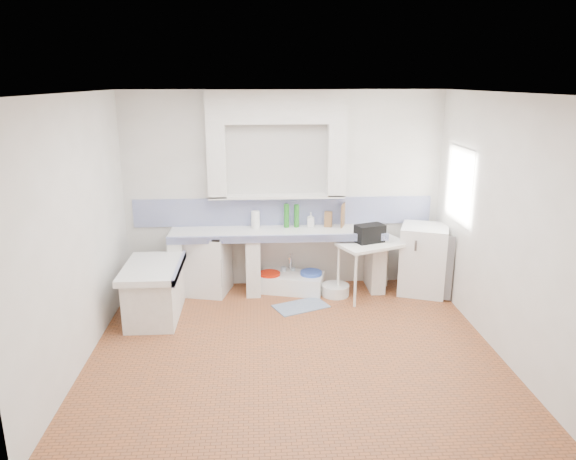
{
  "coord_description": "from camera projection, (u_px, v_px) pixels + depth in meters",
  "views": [
    {
      "loc": [
        -0.4,
        -5.41,
        2.92
      ],
      "look_at": [
        0.0,
        1.0,
        1.1
      ],
      "focal_mm": 33.08,
      "sensor_mm": 36.0,
      "label": 1
    }
  ],
  "objects": [
    {
      "name": "paper_towel",
      "position": [
        255.0,
        219.0,
        7.49
      ],
      "size": [
        0.13,
        0.13,
        0.24
      ],
      "primitive_type": "cylinder",
      "rotation": [
        0.0,
        0.0,
        -0.09
      ],
      "color": "white",
      "rests_on": "counter_slab"
    },
    {
      "name": "counter_lip",
      "position": [
        279.0,
        239.0,
        7.14
      ],
      "size": [
        3.0,
        0.04,
        0.1
      ],
      "primitive_type": "cube",
      "color": "navy",
      "rests_on": "ground"
    },
    {
      "name": "side_table",
      "position": [
        372.0,
        270.0,
        7.35
      ],
      "size": [
        1.06,
        0.85,
        0.04
      ],
      "primitive_type": "cube",
      "rotation": [
        0.0,
        0.0,
        0.41
      ],
      "color": "white",
      "rests_on": "ground"
    },
    {
      "name": "backsplash",
      "position": [
        284.0,
        211.0,
        7.62
      ],
      "size": [
        4.27,
        0.03,
        0.4
      ],
      "primitive_type": "cube",
      "color": "navy",
      "rests_on": "ground"
    },
    {
      "name": "wall_left",
      "position": [
        78.0,
        232.0,
        5.5
      ],
      "size": [
        0.0,
        4.5,
        4.5
      ],
      "primitive_type": "plane",
      "rotation": [
        1.57,
        0.0,
        1.57
      ],
      "color": "white",
      "rests_on": "ground"
    },
    {
      "name": "window_frame",
      "position": [
        473.0,
        186.0,
        6.88
      ],
      "size": [
        0.35,
        0.86,
        1.06
      ],
      "primitive_type": "cube",
      "color": "#362211",
      "rests_on": "ground"
    },
    {
      "name": "water_bottle_b",
      "position": [
        293.0,
        277.0,
        7.76
      ],
      "size": [
        0.1,
        0.1,
        0.28
      ],
      "primitive_type": "cylinder",
      "rotation": [
        0.0,
        0.0,
        0.33
      ],
      "color": "silver",
      "rests_on": "ground"
    },
    {
      "name": "counter_slab",
      "position": [
        278.0,
        233.0,
        7.41
      ],
      "size": [
        3.0,
        0.6,
        0.08
      ],
      "primitive_type": "cube",
      "color": "white",
      "rests_on": "ground"
    },
    {
      "name": "floor",
      "position": [
        293.0,
        347.0,
        6.02
      ],
      "size": [
        4.5,
        4.5,
        0.0
      ],
      "primitive_type": "plane",
      "color": "#9A512A",
      "rests_on": "ground"
    },
    {
      "name": "stove",
      "position": [
        207.0,
        264.0,
        7.48
      ],
      "size": [
        0.71,
        0.7,
        0.84
      ],
      "primitive_type": "cube",
      "rotation": [
        0.0,
        0.0,
        -0.24
      ],
      "color": "white",
      "rests_on": "ground"
    },
    {
      "name": "ceiling",
      "position": [
        294.0,
        93.0,
        5.25
      ],
      "size": [
        4.5,
        4.5,
        0.0
      ],
      "primitive_type": "plane",
      "rotation": [
        3.14,
        0.0,
        0.0
      ],
      "color": "white",
      "rests_on": "ground"
    },
    {
      "name": "sink",
      "position": [
        291.0,
        283.0,
        7.62
      ],
      "size": [
        1.0,
        0.71,
        0.22
      ],
      "primitive_type": "cube",
      "rotation": [
        0.0,
        0.0,
        -0.26
      ],
      "color": "white",
      "rests_on": "ground"
    },
    {
      "name": "counter_pier_mid",
      "position": [
        253.0,
        264.0,
        7.51
      ],
      "size": [
        0.2,
        0.55,
        0.82
      ],
      "primitive_type": "cube",
      "color": "white",
      "rests_on": "ground"
    },
    {
      "name": "rug",
      "position": [
        301.0,
        306.0,
        7.09
      ],
      "size": [
        0.8,
        0.64,
        0.01
      ],
      "primitive_type": "cube",
      "rotation": [
        0.0,
        0.0,
        0.41
      ],
      "color": "#35537E",
      "rests_on": "ground"
    },
    {
      "name": "green_bottle_b",
      "position": [
        297.0,
        216.0,
        7.51
      ],
      "size": [
        0.09,
        0.09,
        0.33
      ],
      "primitive_type": "cylinder",
      "rotation": [
        0.0,
        0.0,
        0.25
      ],
      "color": "#21721F",
      "rests_on": "counter_slab"
    },
    {
      "name": "soap_bottle",
      "position": [
        311.0,
        220.0,
        7.54
      ],
      "size": [
        0.1,
        0.1,
        0.21
      ],
      "primitive_type": "imported",
      "rotation": [
        0.0,
        0.0,
        -0.02
      ],
      "color": "white",
      "rests_on": "counter_slab"
    },
    {
      "name": "wall_front",
      "position": [
        314.0,
        305.0,
        3.72
      ],
      "size": [
        4.5,
        0.0,
        4.5
      ],
      "primitive_type": "plane",
      "rotation": [
        -1.57,
        0.0,
        0.0
      ],
      "color": "white",
      "rests_on": "ground"
    },
    {
      "name": "peninsula_top",
      "position": [
        152.0,
        268.0,
        6.6
      ],
      "size": [
        0.7,
        1.1,
        0.08
      ],
      "primitive_type": "cube",
      "color": "white",
      "rests_on": "ground"
    },
    {
      "name": "lace_valance",
      "position": [
        465.0,
        157.0,
        6.77
      ],
      "size": [
        0.01,
        0.84,
        0.24
      ],
      "primitive_type": "cube",
      "color": "white",
      "rests_on": "ground"
    },
    {
      "name": "wall_back",
      "position": [
        284.0,
        191.0,
        7.56
      ],
      "size": [
        4.5,
        0.0,
        4.5
      ],
      "primitive_type": "plane",
      "rotation": [
        1.57,
        0.0,
        0.0
      ],
      "color": "white",
      "rests_on": "ground"
    },
    {
      "name": "counter_pier_right",
      "position": [
        375.0,
        261.0,
        7.62
      ],
      "size": [
        0.2,
        0.55,
        0.82
      ],
      "primitive_type": "cube",
      "color": "white",
      "rests_on": "ground"
    },
    {
      "name": "bucket_blue",
      "position": [
        311.0,
        281.0,
        7.59
      ],
      "size": [
        0.41,
        0.41,
        0.29
      ],
      "primitive_type": "cylinder",
      "rotation": [
        0.0,
        0.0,
        -0.43
      ],
      "color": "blue",
      "rests_on": "ground"
    },
    {
      "name": "basin_white",
      "position": [
        335.0,
        290.0,
        7.46
      ],
      "size": [
        0.5,
        0.5,
        0.15
      ],
      "primitive_type": "cylinder",
      "rotation": [
        0.0,
        0.0,
        -0.36
      ],
      "color": "white",
      "rests_on": "ground"
    },
    {
      "name": "cutting_board",
      "position": [
        343.0,
        215.0,
        7.55
      ],
      "size": [
        0.1,
        0.23,
        0.33
      ],
      "primitive_type": "cube",
      "rotation": [
        0.0,
        0.0,
        -0.33
      ],
      "color": "brown",
      "rests_on": "counter_slab"
    },
    {
      "name": "bucket_red",
      "position": [
        270.0,
        282.0,
        7.58
      ],
      "size": [
        0.31,
        0.31,
        0.28
      ],
      "primitive_type": "cylinder",
      "rotation": [
        0.0,
        0.0,
        0.01
      ],
      "color": "red",
      "rests_on": "ground"
    },
    {
      "name": "green_bottle_a",
      "position": [
        287.0,
        216.0,
        7.51
      ],
      "size": [
        0.08,
        0.08,
        0.34
      ],
      "primitive_type": "cylinder",
      "rotation": [
        0.0,
        0.0,
        -0.11
      ],
      "color": "#21721F",
      "rests_on": "counter_slab"
    },
    {
      "name": "black_bag",
      "position": [
        370.0,
        233.0,
        7.25
      ],
      "size": [
        0.44,
        0.34,
        0.25
      ],
      "primitive_type": "cube",
      "rotation": [
        0.0,
        0.0,
        0.36
      ],
      "color": "black",
      "rests_on": "side_table"
    },
    {
      "name": "peninsula_lip",
      "position": [
        179.0,
        268.0,
        6.62
      ],
      "size": [
        0.04,
        1.1,
        0.1
      ],
      "primitive_type": "cube",
      "color": "navy",
      "rests_on": "ground"
    },
    {
      "name": "water_bottle_a",
      "position": [
        284.0,
        277.0,
        7.73
      ],
      "size": [
        0.1,
        0.1,
        0.3
      ],
      "primitive_type": "cylinder",
      "rotation": [
        0.0,
        0.0,
        -0.25
      ],
      "color": "silver",
      "rests_on": "ground"
    },
    {
      "name": "knife_block",
      "position": [
        328.0,
        219.0,
        7.56
      ],
      "size": [
        0.12,
        0.11,
        0.22
      ],
      "primitive_type": "cube",
      "rotation": [
        0.0,
        0.0,
        -0.22
      ],
      "color": "brown",
      "rests_on": "counter_slab"
    },
    {
      "name": "peninsula_base",
      "position": [
        154.0,
        294.0,
        6.7
      ],
      "size": [
        0.6,
        1.0,
        0.62
      ],
      "primitive_type": "cube",
      "color": "white",
      "rests_on": "ground"
    },
    {
      "name": "bucket_orange",
      "position": [
        302.0,
        286.0,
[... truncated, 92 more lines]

